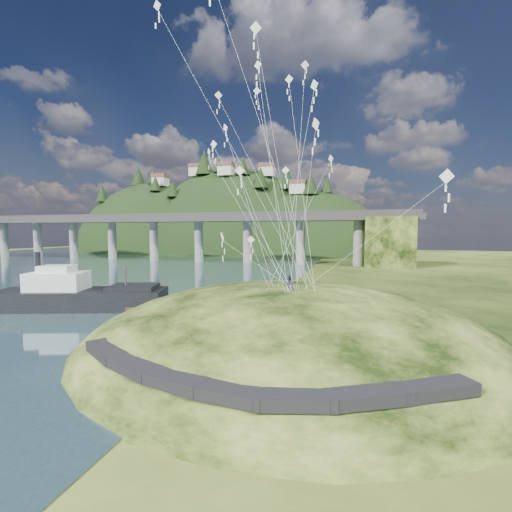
# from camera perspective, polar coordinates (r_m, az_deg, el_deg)

# --- Properties ---
(ground) EXTENTS (320.00, 320.00, 0.00)m
(ground) POSITION_cam_1_polar(r_m,az_deg,el_deg) (29.90, -10.88, -14.17)
(ground) COLOR black
(ground) RESTS_ON ground
(grass_hill) EXTENTS (36.00, 32.00, 13.00)m
(grass_hill) POSITION_cam_1_polar(r_m,az_deg,el_deg) (29.82, 5.58, -17.23)
(grass_hill) COLOR black
(grass_hill) RESTS_ON ground
(footpath) EXTENTS (22.29, 5.84, 0.83)m
(footpath) POSITION_cam_1_polar(r_m,az_deg,el_deg) (18.03, -3.09, -19.67)
(footpath) COLOR black
(footpath) RESTS_ON ground
(bridge) EXTENTS (160.00, 11.00, 15.00)m
(bridge) POSITION_cam_1_polar(r_m,az_deg,el_deg) (103.18, -6.72, 4.32)
(bridge) COLOR #2D2B2B
(bridge) RESTS_ON ground
(far_ridge) EXTENTS (153.00, 70.00, 94.50)m
(far_ridge) POSITION_cam_1_polar(r_m,az_deg,el_deg) (158.82, -5.23, -1.93)
(far_ridge) COLOR black
(far_ridge) RESTS_ON ground
(work_barge) EXTENTS (20.42, 11.07, 6.90)m
(work_barge) POSITION_cam_1_polar(r_m,az_deg,el_deg) (46.63, -27.54, -5.74)
(work_barge) COLOR black
(work_barge) RESTS_ON ground
(wooden_dock) EXTENTS (15.92, 7.90, 1.15)m
(wooden_dock) POSITION_cam_1_polar(r_m,az_deg,el_deg) (39.86, -16.63, -8.87)
(wooden_dock) COLOR #381C17
(wooden_dock) RESTS_ON ground
(kite_flyers) EXTENTS (1.28, 2.63, 1.79)m
(kite_flyers) POSITION_cam_1_polar(r_m,az_deg,el_deg) (27.00, 5.70, -3.42)
(kite_flyers) COLOR #292A37
(kite_flyers) RESTS_ON ground
(kite_swarm) EXTENTS (20.35, 17.02, 20.31)m
(kite_swarm) POSITION_cam_1_polar(r_m,az_deg,el_deg) (32.34, 0.55, 21.49)
(kite_swarm) COLOR white
(kite_swarm) RESTS_ON ground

